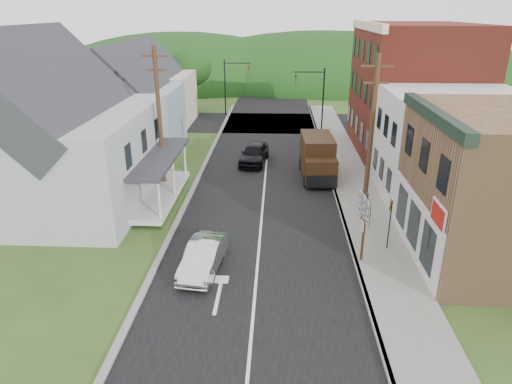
# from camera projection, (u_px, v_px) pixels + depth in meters

# --- Properties ---
(ground) EXTENTS (120.00, 120.00, 0.00)m
(ground) POSITION_uv_depth(u_px,v_px,m) (259.00, 251.00, 22.20)
(ground) COLOR #2D4719
(ground) RESTS_ON ground
(road) EXTENTS (9.00, 90.00, 0.02)m
(road) POSITION_uv_depth(u_px,v_px,m) (265.00, 180.00, 31.46)
(road) COLOR black
(road) RESTS_ON ground
(cross_road) EXTENTS (60.00, 9.00, 0.02)m
(cross_road) POSITION_uv_depth(u_px,v_px,m) (270.00, 123.00, 47.22)
(cross_road) COLOR black
(cross_road) RESTS_ON ground
(sidewalk_right) EXTENTS (2.80, 55.00, 0.15)m
(sidewalk_right) POSITION_uv_depth(u_px,v_px,m) (356.00, 191.00, 29.32)
(sidewalk_right) COLOR slate
(sidewalk_right) RESTS_ON ground
(curb_right) EXTENTS (0.20, 55.00, 0.15)m
(curb_right) POSITION_uv_depth(u_px,v_px,m) (334.00, 191.00, 29.38)
(curb_right) COLOR slate
(curb_right) RESTS_ON ground
(curb_left) EXTENTS (0.30, 55.00, 0.12)m
(curb_left) POSITION_uv_depth(u_px,v_px,m) (193.00, 188.00, 29.80)
(curb_left) COLOR slate
(curb_left) RESTS_ON ground
(storefront_tan) EXTENTS (8.00, 8.00, 7.00)m
(storefront_tan) POSITION_uv_depth(u_px,v_px,m) (511.00, 189.00, 20.38)
(storefront_tan) COLOR brown
(storefront_tan) RESTS_ON ground
(storefront_white) EXTENTS (8.00, 7.00, 6.50)m
(storefront_white) POSITION_uv_depth(u_px,v_px,m) (452.00, 147.00, 27.42)
(storefront_white) COLOR silver
(storefront_white) RESTS_ON ground
(storefront_red) EXTENTS (8.00, 12.00, 10.00)m
(storefront_red) POSITION_uv_depth(u_px,v_px,m) (413.00, 91.00, 35.57)
(storefront_red) COLOR maroon
(storefront_red) RESTS_ON ground
(house_gray) EXTENTS (10.20, 12.24, 8.35)m
(house_gray) POSITION_uv_depth(u_px,v_px,m) (59.00, 133.00, 26.72)
(house_gray) COLOR #AAADB0
(house_gray) RESTS_ON ground
(house_blue) EXTENTS (7.14, 8.16, 7.28)m
(house_blue) POSITION_uv_depth(u_px,v_px,m) (133.00, 105.00, 37.07)
(house_blue) COLOR #7E95AC
(house_blue) RESTS_ON ground
(house_cream) EXTENTS (7.14, 8.16, 7.28)m
(house_cream) POSITION_uv_depth(u_px,v_px,m) (155.00, 87.00, 45.43)
(house_cream) COLOR beige
(house_cream) RESTS_ON ground
(utility_pole_right) EXTENTS (1.60, 0.26, 9.00)m
(utility_pole_right) POSITION_uv_depth(u_px,v_px,m) (370.00, 141.00, 23.45)
(utility_pole_right) COLOR #472D19
(utility_pole_right) RESTS_ON ground
(utility_pole_left) EXTENTS (1.60, 0.26, 9.00)m
(utility_pole_left) POSITION_uv_depth(u_px,v_px,m) (160.00, 119.00, 28.17)
(utility_pole_left) COLOR #472D19
(utility_pole_left) RESTS_ON ground
(traffic_signal_right) EXTENTS (2.87, 0.20, 6.00)m
(traffic_signal_right) POSITION_uv_depth(u_px,v_px,m) (316.00, 92.00, 42.37)
(traffic_signal_right) COLOR black
(traffic_signal_right) RESTS_ON ground
(traffic_signal_left) EXTENTS (2.87, 0.20, 6.00)m
(traffic_signal_left) POSITION_uv_depth(u_px,v_px,m) (231.00, 81.00, 49.25)
(traffic_signal_left) COLOR black
(traffic_signal_left) RESTS_ON ground
(tree_left_b) EXTENTS (4.80, 4.80, 6.94)m
(tree_left_b) POSITION_uv_depth(u_px,v_px,m) (27.00, 101.00, 32.26)
(tree_left_b) COLOR #382616
(tree_left_b) RESTS_ON ground
(tree_left_c) EXTENTS (5.80, 5.80, 8.41)m
(tree_left_c) POSITION_uv_depth(u_px,v_px,m) (49.00, 72.00, 39.37)
(tree_left_c) COLOR #382616
(tree_left_c) RESTS_ON ground
(tree_left_d) EXTENTS (4.80, 4.80, 6.94)m
(tree_left_d) POSITION_uv_depth(u_px,v_px,m) (190.00, 68.00, 50.43)
(tree_left_d) COLOR #382616
(tree_left_d) RESTS_ON ground
(forested_ridge) EXTENTS (90.00, 30.00, 16.00)m
(forested_ridge) POSITION_uv_depth(u_px,v_px,m) (274.00, 82.00, 73.16)
(forested_ridge) COLOR #103510
(forested_ridge) RESTS_ON ground
(silver_sedan) EXTENTS (1.87, 4.17, 1.33)m
(silver_sedan) POSITION_uv_depth(u_px,v_px,m) (204.00, 257.00, 20.37)
(silver_sedan) COLOR silver
(silver_sedan) RESTS_ON ground
(dark_sedan) EXTENTS (2.38, 4.70, 1.53)m
(dark_sedan) POSITION_uv_depth(u_px,v_px,m) (254.00, 154.00, 34.58)
(dark_sedan) COLOR black
(dark_sedan) RESTS_ON ground
(delivery_van) EXTENTS (2.31, 5.21, 2.87)m
(delivery_van) POSITION_uv_depth(u_px,v_px,m) (318.00, 158.00, 31.35)
(delivery_van) COLOR black
(delivery_van) RESTS_ON ground
(route_sign_cluster) EXTENTS (0.23, 1.90, 3.32)m
(route_sign_cluster) POSITION_uv_depth(u_px,v_px,m) (364.00, 217.00, 20.40)
(route_sign_cluster) COLOR #472D19
(route_sign_cluster) RESTS_ON sidewalk_right
(warning_sign) EXTENTS (0.30, 0.68, 2.66)m
(warning_sign) POSITION_uv_depth(u_px,v_px,m) (390.00, 216.00, 21.57)
(warning_sign) COLOR black
(warning_sign) RESTS_ON sidewalk_right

